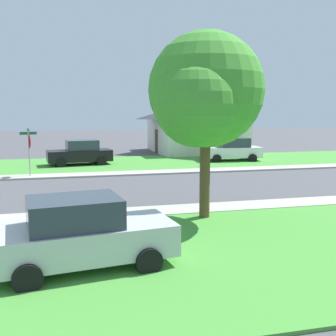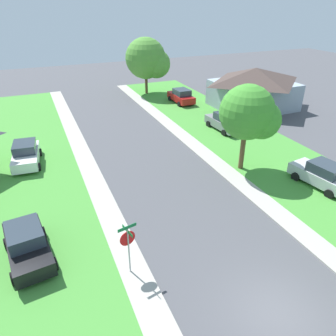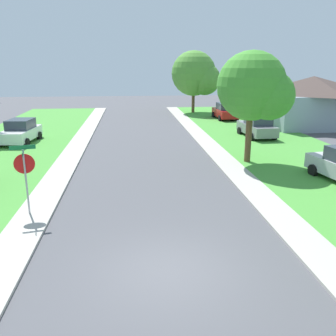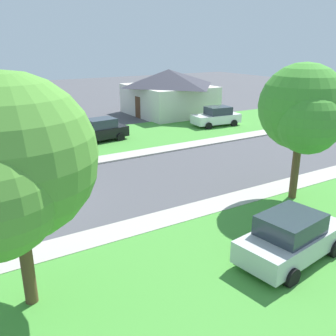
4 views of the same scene
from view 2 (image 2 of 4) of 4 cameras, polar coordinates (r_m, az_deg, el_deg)
The scene contains 14 objects.
ground_plane at distance 15.25m, azimuth 18.65°, elevation -23.30°, with size 120.00×120.00×0.00m, color #4C4C51.
sidewalk_east at distance 24.96m, azimuth 9.47°, elevation 0.14°, with size 1.40×56.00×0.10m, color #ADA89E.
lawn_east at distance 27.59m, azimuth 17.80°, elevation 1.91°, with size 8.00×56.00×0.08m, color #479338.
sidewalk_west at distance 21.91m, azimuth -12.00°, elevation -4.36°, with size 1.40×56.00×0.10m, color #ADA89E.
lawn_west at distance 21.80m, azimuth -24.18°, elevation -6.69°, with size 8.00×56.00×0.08m, color #479338.
stop_sign_far_corner at distance 14.88m, azimuth -7.12°, elevation -12.81°, with size 0.90×0.90×2.77m.
car_red_behind_trees at distance 40.28m, azimuth 2.37°, elevation 12.61°, with size 2.12×4.34×1.76m.
car_black_near_corner at distance 17.57m, azimuth -23.70°, elevation -12.29°, with size 2.43×4.49×1.76m.
car_grey_far_down_street at distance 32.01m, azimuth 10.01°, elevation 8.08°, with size 2.23×4.40×1.76m.
car_silver_across_road at distance 24.28m, azimuth 25.75°, elevation -1.11°, with size 2.48×4.51×1.76m.
car_white_driveway_right at distance 27.10m, azimuth -23.90°, elevation 2.26°, with size 2.35×4.45×1.76m.
tree_sidewalk_mid at distance 23.48m, azimuth 14.45°, elevation 9.19°, with size 4.20×3.90×6.42m.
tree_across_right at distance 43.83m, azimuth -3.52°, elevation 18.63°, with size 5.59×5.20×7.22m.
house_right_setback at distance 39.38m, azimuth 14.97°, elevation 13.62°, with size 9.19×8.02×4.60m.
Camera 2 is at (-7.60, -6.42, 11.56)m, focal length 34.36 mm.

